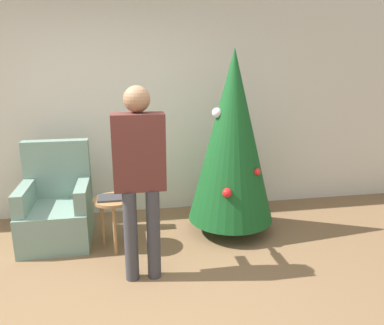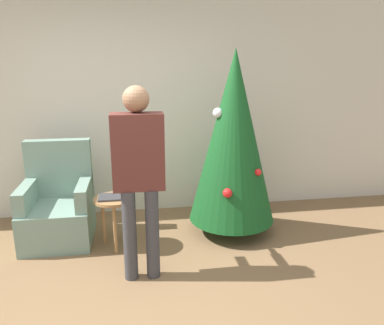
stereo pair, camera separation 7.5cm
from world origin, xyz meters
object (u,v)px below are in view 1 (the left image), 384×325
(armchair, at_px, (57,209))
(side_stool, at_px, (114,207))
(christmas_tree, at_px, (232,137))
(person_standing, at_px, (139,167))

(armchair, xyz_separation_m, side_stool, (0.62, -0.30, 0.10))
(christmas_tree, bearing_deg, side_stool, -172.22)
(christmas_tree, height_order, person_standing, christmas_tree)
(side_stool, bearing_deg, christmas_tree, 7.78)
(christmas_tree, distance_m, armchair, 2.05)
(side_stool, bearing_deg, armchair, 153.64)
(person_standing, bearing_deg, side_stool, 113.96)
(person_standing, relative_size, side_stool, 3.12)
(christmas_tree, bearing_deg, armchair, 176.12)
(christmas_tree, relative_size, armchair, 1.92)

